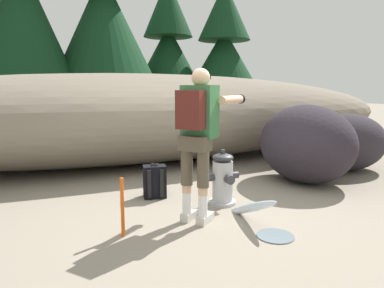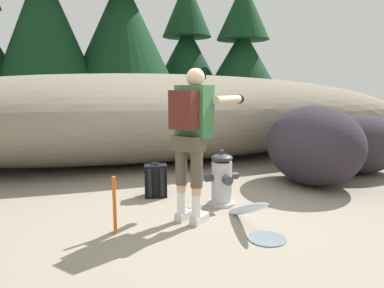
% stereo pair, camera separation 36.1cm
% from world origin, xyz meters
% --- Properties ---
extents(ground_plane, '(56.00, 56.00, 0.04)m').
position_xyz_m(ground_plane, '(0.00, 0.00, -0.02)').
color(ground_plane, gray).
extents(dirt_embankment, '(12.48, 3.20, 1.75)m').
position_xyz_m(dirt_embankment, '(0.00, 3.26, 0.88)').
color(dirt_embankment, '#756B5B').
rests_on(dirt_embankment, ground_plane).
extents(fire_hydrant, '(0.44, 0.39, 0.70)m').
position_xyz_m(fire_hydrant, '(0.26, 0.21, 0.32)').
color(fire_hydrant, '#B2B2B7').
rests_on(fire_hydrant, ground_plane).
extents(hydrant_water_jet, '(0.37, 1.14, 0.51)m').
position_xyz_m(hydrant_water_jet, '(0.26, -0.50, 0.13)').
color(hydrant_water_jet, silver).
rests_on(hydrant_water_jet, ground_plane).
extents(utility_worker, '(1.00, 0.90, 1.68)m').
position_xyz_m(utility_worker, '(-0.26, -0.18, 1.06)').
color(utility_worker, beige).
rests_on(utility_worker, ground_plane).
extents(spare_backpack, '(0.33, 0.33, 0.47)m').
position_xyz_m(spare_backpack, '(-0.46, 0.81, 0.22)').
color(spare_backpack, black).
rests_on(spare_backpack, ground_plane).
extents(boulder_large, '(1.34, 1.67, 1.22)m').
position_xyz_m(boulder_large, '(1.96, 0.63, 0.61)').
color(boulder_large, '#28222A').
rests_on(boulder_large, ground_plane).
extents(boulder_mid, '(1.53, 1.25, 1.02)m').
position_xyz_m(boulder_mid, '(3.21, 0.98, 0.51)').
color(boulder_mid, '#2C262E').
rests_on(boulder_mid, ground_plane).
extents(pine_tree_center, '(2.90, 2.90, 6.84)m').
position_xyz_m(pine_tree_center, '(0.08, 7.30, 3.87)').
color(pine_tree_center, '#47331E').
rests_on(pine_tree_center, ground_plane).
extents(pine_tree_right, '(2.60, 2.60, 5.17)m').
position_xyz_m(pine_tree_right, '(2.40, 8.14, 2.87)').
color(pine_tree_right, '#47331E').
rests_on(pine_tree_right, ground_plane).
extents(pine_tree_far_right, '(2.69, 2.69, 4.93)m').
position_xyz_m(pine_tree_far_right, '(4.00, 7.08, 2.73)').
color(pine_tree_far_right, '#47331E').
rests_on(pine_tree_far_right, ground_plane).
extents(survey_stake, '(0.04, 0.04, 0.60)m').
position_xyz_m(survey_stake, '(-1.13, -0.28, 0.30)').
color(survey_stake, '#E55914').
rests_on(survey_stake, ground_plane).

